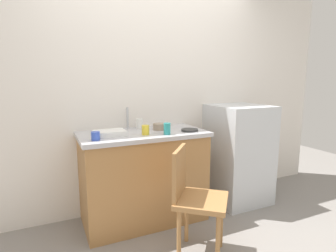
{
  "coord_description": "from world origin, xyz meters",
  "views": [
    {
      "loc": [
        -1.07,
        -1.85,
        1.43
      ],
      "look_at": [
        0.06,
        0.6,
        0.97
      ],
      "focal_mm": 29.3,
      "sensor_mm": 36.0,
      "label": 1
    }
  ],
  "objects_px": {
    "refrigerator": "(238,153)",
    "terracotta_bowl": "(159,127)",
    "cup_blue": "(96,136)",
    "chair": "(194,196)",
    "hotplate": "(190,130)",
    "cup_yellow": "(145,130)",
    "cup_white": "(140,124)",
    "cup_teal": "(167,129)",
    "dish_tray": "(110,133)"
  },
  "relations": [
    {
      "from": "chair",
      "to": "cup_blue",
      "type": "height_order",
      "value": "cup_blue"
    },
    {
      "from": "refrigerator",
      "to": "cup_yellow",
      "type": "height_order",
      "value": "refrigerator"
    },
    {
      "from": "refrigerator",
      "to": "terracotta_bowl",
      "type": "relative_size",
      "value": 8.52
    },
    {
      "from": "cup_teal",
      "to": "terracotta_bowl",
      "type": "bearing_deg",
      "value": 83.24
    },
    {
      "from": "terracotta_bowl",
      "to": "cup_blue",
      "type": "distance_m",
      "value": 0.72
    },
    {
      "from": "cup_blue",
      "to": "cup_yellow",
      "type": "height_order",
      "value": "cup_yellow"
    },
    {
      "from": "chair",
      "to": "hotplate",
      "type": "relative_size",
      "value": 5.24
    },
    {
      "from": "chair",
      "to": "dish_tray",
      "type": "xyz_separation_m",
      "value": [
        -0.52,
        0.66,
        0.44
      ]
    },
    {
      "from": "refrigerator",
      "to": "dish_tray",
      "type": "height_order",
      "value": "refrigerator"
    },
    {
      "from": "dish_tray",
      "to": "cup_white",
      "type": "relative_size",
      "value": 2.66
    },
    {
      "from": "hotplate",
      "to": "chair",
      "type": "bearing_deg",
      "value": -115.21
    },
    {
      "from": "hotplate",
      "to": "terracotta_bowl",
      "type": "bearing_deg",
      "value": 142.15
    },
    {
      "from": "cup_yellow",
      "to": "terracotta_bowl",
      "type": "bearing_deg",
      "value": 39.73
    },
    {
      "from": "dish_tray",
      "to": "hotplate",
      "type": "xyz_separation_m",
      "value": [
        0.78,
        -0.1,
        -0.02
      ]
    },
    {
      "from": "dish_tray",
      "to": "cup_teal",
      "type": "height_order",
      "value": "cup_teal"
    },
    {
      "from": "terracotta_bowl",
      "to": "cup_blue",
      "type": "bearing_deg",
      "value": -161.69
    },
    {
      "from": "refrigerator",
      "to": "cup_blue",
      "type": "relative_size",
      "value": 15.36
    },
    {
      "from": "cup_yellow",
      "to": "hotplate",
      "type": "bearing_deg",
      "value": -1.29
    },
    {
      "from": "terracotta_bowl",
      "to": "cup_teal",
      "type": "relative_size",
      "value": 1.22
    },
    {
      "from": "chair",
      "to": "hotplate",
      "type": "height_order",
      "value": "hotplate"
    },
    {
      "from": "terracotta_bowl",
      "to": "cup_blue",
      "type": "xyz_separation_m",
      "value": [
        -0.69,
        -0.23,
        0.0
      ]
    },
    {
      "from": "refrigerator",
      "to": "cup_teal",
      "type": "distance_m",
      "value": 1.1
    },
    {
      "from": "refrigerator",
      "to": "terracotta_bowl",
      "type": "distance_m",
      "value": 1.05
    },
    {
      "from": "cup_teal",
      "to": "cup_white",
      "type": "bearing_deg",
      "value": 109.89
    },
    {
      "from": "refrigerator",
      "to": "hotplate",
      "type": "distance_m",
      "value": 0.82
    },
    {
      "from": "cup_teal",
      "to": "cup_white",
      "type": "xyz_separation_m",
      "value": [
        -0.14,
        0.39,
        -0.0
      ]
    },
    {
      "from": "cup_blue",
      "to": "chair",
      "type": "bearing_deg",
      "value": -38.3
    },
    {
      "from": "hotplate",
      "to": "cup_white",
      "type": "relative_size",
      "value": 1.62
    },
    {
      "from": "dish_tray",
      "to": "terracotta_bowl",
      "type": "height_order",
      "value": "terracotta_bowl"
    },
    {
      "from": "cup_blue",
      "to": "hotplate",
      "type": "bearing_deg",
      "value": 2.15
    },
    {
      "from": "refrigerator",
      "to": "chair",
      "type": "bearing_deg",
      "value": -145.16
    },
    {
      "from": "terracotta_bowl",
      "to": "hotplate",
      "type": "relative_size",
      "value": 0.78
    },
    {
      "from": "refrigerator",
      "to": "cup_yellow",
      "type": "distance_m",
      "value": 1.26
    },
    {
      "from": "chair",
      "to": "terracotta_bowl",
      "type": "xyz_separation_m",
      "value": [
        0.02,
        0.75,
        0.45
      ]
    },
    {
      "from": "dish_tray",
      "to": "cup_white",
      "type": "bearing_deg",
      "value": 31.75
    },
    {
      "from": "dish_tray",
      "to": "refrigerator",
      "type": "bearing_deg",
      "value": 1.18
    },
    {
      "from": "dish_tray",
      "to": "terracotta_bowl",
      "type": "relative_size",
      "value": 2.1
    },
    {
      "from": "hotplate",
      "to": "cup_blue",
      "type": "relative_size",
      "value": 2.3
    },
    {
      "from": "cup_blue",
      "to": "cup_yellow",
      "type": "xyz_separation_m",
      "value": [
        0.47,
        0.05,
        0.01
      ]
    },
    {
      "from": "chair",
      "to": "hotplate",
      "type": "bearing_deg",
      "value": 14.63
    },
    {
      "from": "terracotta_bowl",
      "to": "cup_teal",
      "type": "xyz_separation_m",
      "value": [
        -0.03,
        -0.26,
        0.02
      ]
    },
    {
      "from": "refrigerator",
      "to": "hotplate",
      "type": "height_order",
      "value": "refrigerator"
    },
    {
      "from": "dish_tray",
      "to": "cup_yellow",
      "type": "height_order",
      "value": "cup_yellow"
    },
    {
      "from": "refrigerator",
      "to": "cup_blue",
      "type": "height_order",
      "value": "refrigerator"
    },
    {
      "from": "chair",
      "to": "cup_blue",
      "type": "distance_m",
      "value": 0.96
    },
    {
      "from": "cup_teal",
      "to": "cup_white",
      "type": "distance_m",
      "value": 0.41
    },
    {
      "from": "refrigerator",
      "to": "cup_blue",
      "type": "distance_m",
      "value": 1.71
    },
    {
      "from": "cup_blue",
      "to": "cup_yellow",
      "type": "relative_size",
      "value": 0.82
    },
    {
      "from": "terracotta_bowl",
      "to": "cup_yellow",
      "type": "relative_size",
      "value": 1.48
    },
    {
      "from": "terracotta_bowl",
      "to": "dish_tray",
      "type": "bearing_deg",
      "value": -169.89
    }
  ]
}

